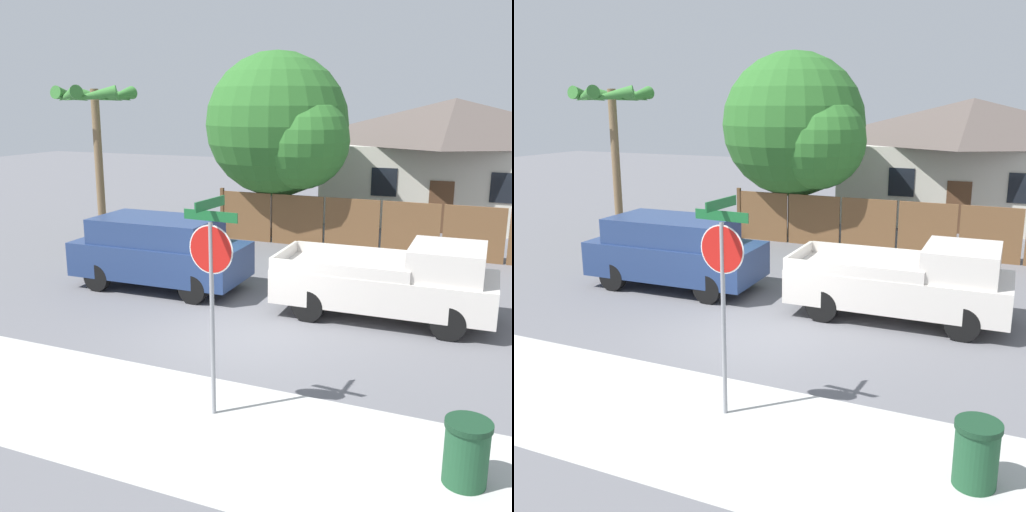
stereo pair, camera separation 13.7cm
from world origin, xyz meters
TOP-DOWN VIEW (x-y plane):
  - ground_plane at (0.00, 0.00)m, footprint 80.00×80.00m
  - sidewalk_strip at (0.00, -3.60)m, footprint 36.00×3.20m
  - wooden_fence at (2.08, 8.59)m, footprint 13.69×0.12m
  - house at (2.54, 15.47)m, footprint 10.52×6.09m
  - oak_tree at (-2.73, 9.48)m, footprint 5.36×5.11m
  - palm_tree at (-8.30, 6.25)m, footprint 2.67×2.87m
  - red_suv at (-3.49, 2.41)m, footprint 4.63×2.16m
  - orange_pickup at (2.72, 2.41)m, footprint 4.97×2.13m
  - stop_sign at (0.95, -3.12)m, footprint 0.91×0.82m
  - trash_bin at (4.78, -3.46)m, footprint 0.60×0.60m

SIDE VIEW (x-z plane):
  - ground_plane at x=0.00m, z-range 0.00..0.00m
  - sidewalk_strip at x=0.00m, z-range 0.00..0.01m
  - trash_bin at x=4.78m, z-range 0.01..0.89m
  - orange_pickup at x=2.72m, z-range -0.03..1.78m
  - wooden_fence at x=2.08m, z-range -0.05..1.80m
  - red_suv at x=-3.49m, z-range 0.07..1.97m
  - stop_sign at x=0.95m, z-range 0.63..4.09m
  - house at x=2.54m, z-range 0.09..5.14m
  - oak_tree at x=-2.73m, z-range 0.65..7.30m
  - palm_tree at x=-8.30m, z-range 1.93..7.34m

